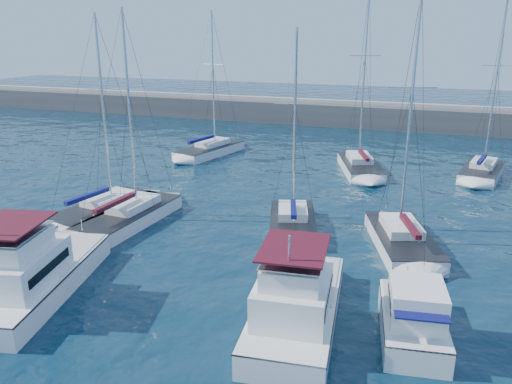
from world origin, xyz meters
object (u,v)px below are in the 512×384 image
(sailboat_mid_b, at_px, (130,216))
(sailboat_back_c, at_px, (482,171))
(motor_yacht_port_outer, at_px, (5,253))
(sailboat_back_b, at_px, (360,166))
(motor_yacht_port_inner, at_px, (30,276))
(motor_yacht_stbd_outer, at_px, (413,320))
(sailboat_mid_a, at_px, (104,210))
(motor_yacht_stbd_inner, at_px, (296,304))
(sailboat_mid_c, at_px, (293,223))
(sailboat_back_a, at_px, (210,150))
(sailboat_mid_d, at_px, (402,240))

(sailboat_mid_b, xyz_separation_m, sailboat_back_c, (23.63, 20.99, 0.03))
(motor_yacht_port_outer, relative_size, sailboat_back_b, 0.42)
(motor_yacht_port_outer, xyz_separation_m, motor_yacht_port_inner, (3.65, -2.04, 0.19))
(motor_yacht_stbd_outer, relative_size, sailboat_mid_a, 0.41)
(motor_yacht_stbd_outer, bearing_deg, motor_yacht_stbd_inner, -179.75)
(sailboat_mid_c, relative_size, sailboat_back_a, 0.87)
(sailboat_back_a, bearing_deg, motor_yacht_stbd_outer, -38.19)
(sailboat_mid_d, height_order, sailboat_back_a, sailboat_mid_d)
(sailboat_mid_a, xyz_separation_m, sailboat_back_b, (15.30, 18.66, 0.03))
(sailboat_mid_a, bearing_deg, motor_yacht_port_outer, -81.16)
(sailboat_mid_b, xyz_separation_m, sailboat_back_b, (12.83, 19.15, 0.03))
(motor_yacht_port_inner, relative_size, sailboat_back_c, 0.66)
(motor_yacht_stbd_outer, distance_m, sailboat_back_c, 29.02)
(sailboat_mid_b, relative_size, sailboat_back_a, 0.95)
(motor_yacht_stbd_inner, relative_size, sailboat_mid_a, 0.68)
(motor_yacht_port_inner, xyz_separation_m, sailboat_mid_c, (9.79, 12.90, -0.61))
(sailboat_mid_a, bearing_deg, motor_yacht_port_inner, -62.51)
(sailboat_mid_b, bearing_deg, motor_yacht_port_outer, -103.75)
(motor_yacht_stbd_outer, relative_size, sailboat_back_c, 0.37)
(motor_yacht_port_outer, xyz_separation_m, sailboat_back_a, (-1.00, 28.94, -0.42))
(sailboat_back_b, bearing_deg, motor_yacht_stbd_inner, -105.93)
(motor_yacht_port_outer, relative_size, sailboat_back_c, 0.46)
(motor_yacht_stbd_outer, distance_m, sailboat_mid_c, 13.11)
(motor_yacht_stbd_inner, height_order, sailboat_back_a, sailboat_back_a)
(motor_yacht_stbd_outer, height_order, sailboat_mid_a, sailboat_mid_a)
(motor_yacht_port_outer, distance_m, sailboat_back_b, 31.48)
(sailboat_mid_a, bearing_deg, sailboat_back_c, 47.24)
(motor_yacht_stbd_inner, distance_m, sailboat_back_b, 27.67)
(sailboat_mid_b, relative_size, sailboat_back_c, 0.91)
(motor_yacht_stbd_inner, distance_m, sailboat_mid_d, 11.28)
(sailboat_mid_b, bearing_deg, sailboat_back_c, 44.64)
(motor_yacht_port_outer, relative_size, sailboat_mid_b, 0.50)
(sailboat_mid_a, xyz_separation_m, sailboat_back_a, (-1.04, 20.11, 0.01))
(motor_yacht_stbd_inner, distance_m, sailboat_mid_c, 11.49)
(motor_yacht_port_outer, distance_m, sailboat_mid_a, 8.84)
(sailboat_mid_c, relative_size, sailboat_back_b, 0.77)
(sailboat_back_a, distance_m, sailboat_back_b, 16.40)
(sailboat_mid_b, xyz_separation_m, sailboat_mid_d, (17.99, 2.13, 0.02))
(sailboat_mid_b, xyz_separation_m, sailboat_mid_c, (10.93, 2.53, 0.01))
(motor_yacht_stbd_outer, xyz_separation_m, sailboat_mid_c, (-8.22, 10.21, -0.42))
(sailboat_mid_c, height_order, sailboat_back_b, sailboat_back_b)
(sailboat_mid_a, bearing_deg, sailboat_mid_b, -2.19)
(motor_yacht_stbd_inner, bearing_deg, sailboat_mid_d, 63.51)
(sailboat_mid_a, bearing_deg, motor_yacht_stbd_inner, -19.18)
(motor_yacht_stbd_outer, xyz_separation_m, sailboat_mid_b, (-19.15, 7.68, -0.43))
(sailboat_mid_b, height_order, sailboat_back_c, sailboat_back_c)
(sailboat_mid_d, xyz_separation_m, sailboat_back_a, (-21.50, 18.47, -0.01))
(motor_yacht_stbd_outer, bearing_deg, sailboat_mid_a, 150.44)
(sailboat_mid_b, distance_m, sailboat_back_b, 23.05)
(sailboat_mid_b, distance_m, sailboat_mid_d, 18.12)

